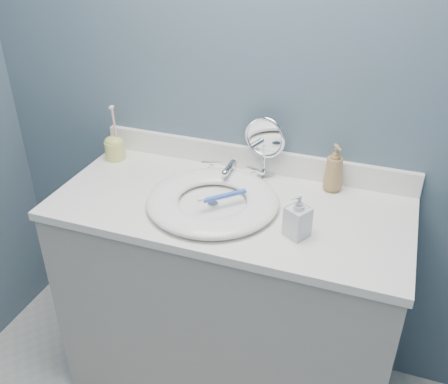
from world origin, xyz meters
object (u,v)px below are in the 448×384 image
at_px(soap_bottle_clear, 298,215).
at_px(toothbrush_holder, 115,147).
at_px(makeup_mirror, 265,144).
at_px(soap_bottle_amber, 334,168).

bearing_deg(soap_bottle_clear, toothbrush_holder, -168.11).
bearing_deg(makeup_mirror, soap_bottle_amber, 3.97).
relative_size(makeup_mirror, soap_bottle_clear, 1.60).
distance_m(makeup_mirror, toothbrush_holder, 0.60).
bearing_deg(soap_bottle_amber, soap_bottle_clear, -130.23).
relative_size(soap_bottle_clear, toothbrush_holder, 0.65).
distance_m(soap_bottle_clear, toothbrush_holder, 0.84).
distance_m(soap_bottle_amber, soap_bottle_clear, 0.32).
height_order(makeup_mirror, soap_bottle_amber, makeup_mirror).
xyz_separation_m(soap_bottle_clear, toothbrush_holder, (-0.80, 0.27, -0.02)).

